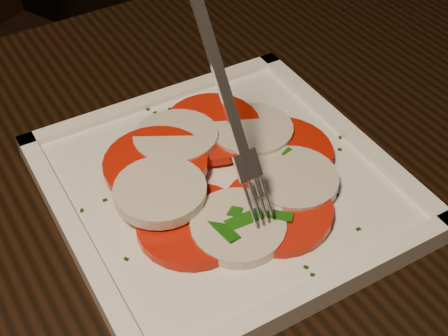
# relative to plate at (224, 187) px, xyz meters

# --- Properties ---
(plate) EXTENTS (0.29, 0.29, 0.01)m
(plate) POSITION_rel_plate_xyz_m (0.00, 0.00, 0.00)
(plate) COLOR white
(plate) RESTS_ON table
(caprese_salad) EXTENTS (0.23, 0.24, 0.02)m
(caprese_salad) POSITION_rel_plate_xyz_m (0.00, -0.00, 0.02)
(caprese_salad) COLOR red
(caprese_salad) RESTS_ON plate
(fork) EXTENTS (0.04, 0.10, 0.15)m
(fork) POSITION_rel_plate_xyz_m (-0.01, -0.01, 0.10)
(fork) COLOR white
(fork) RESTS_ON caprese_salad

